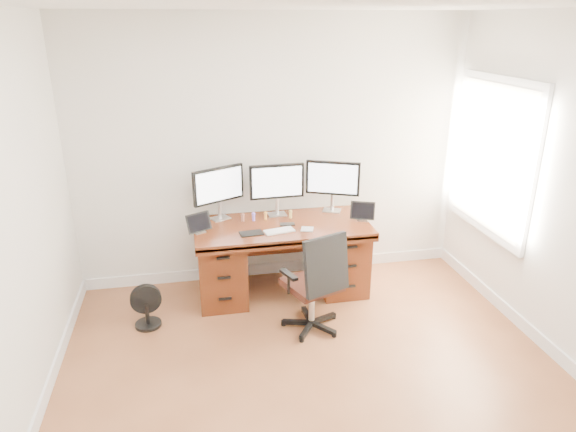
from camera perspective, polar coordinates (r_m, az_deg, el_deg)
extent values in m
plane|color=brown|center=(3.89, 4.65, -21.31)|extent=(4.50, 4.50, 0.00)
cube|color=white|center=(5.23, -1.62, 7.00)|extent=(4.00, 0.10, 2.70)
cube|color=white|center=(5.25, 21.73, 6.11)|extent=(0.04, 1.30, 1.50)
cube|color=white|center=(5.24, 21.55, 6.11)|extent=(0.01, 1.15, 1.35)
cube|color=#502210|center=(5.00, -0.67, -1.19)|extent=(1.70, 0.80, 0.05)
cube|color=#502210|center=(5.12, -7.42, -5.45)|extent=(0.45, 0.70, 0.70)
cube|color=#502210|center=(5.32, 5.72, -4.33)|extent=(0.45, 0.70, 0.70)
cube|color=#3C180A|center=(5.36, -1.26, -2.23)|extent=(0.74, 0.03, 0.40)
cylinder|color=black|center=(4.77, 2.61, -11.80)|extent=(0.66, 0.66, 0.07)
cylinder|color=silver|center=(4.65, 2.65, -9.54)|extent=(0.05, 0.05, 0.36)
cube|color=#351710|center=(4.56, 2.69, -7.58)|extent=(0.56, 0.54, 0.06)
cube|color=black|center=(4.29, 4.28, -5.46)|extent=(0.41, 0.19, 0.50)
cube|color=black|center=(4.36, 0.07, -6.53)|extent=(0.13, 0.22, 0.03)
cube|color=black|center=(4.62, 5.23, -5.00)|extent=(0.13, 0.22, 0.03)
cylinder|color=black|center=(4.95, -15.25, -11.52)|extent=(0.24, 0.24, 0.03)
cylinder|color=black|center=(4.89, -15.38, -10.40)|extent=(0.04, 0.04, 0.20)
cylinder|color=black|center=(4.82, -15.54, -8.98)|extent=(0.28, 0.09, 0.28)
cube|color=silver|center=(5.18, -7.55, -0.24)|extent=(0.22, 0.21, 0.01)
cylinder|color=silver|center=(5.15, -7.60, 0.64)|extent=(0.04, 0.04, 0.18)
cube|color=black|center=(5.06, -7.74, 3.45)|extent=(0.51, 0.28, 0.35)
cube|color=white|center=(5.05, -7.62, 3.40)|extent=(0.45, 0.23, 0.30)
cube|color=silver|center=(5.24, -1.22, 0.20)|extent=(0.18, 0.15, 0.01)
cylinder|color=silver|center=(5.21, -1.23, 1.08)|extent=(0.04, 0.04, 0.18)
cube|color=black|center=(5.13, -1.25, 3.86)|extent=(0.55, 0.05, 0.35)
cube|color=white|center=(5.11, -1.20, 3.80)|extent=(0.50, 0.02, 0.30)
cube|color=silver|center=(5.37, 4.89, 0.64)|extent=(0.22, 0.20, 0.01)
cylinder|color=silver|center=(5.34, 4.91, 1.49)|extent=(0.04, 0.04, 0.18)
cube|color=black|center=(5.25, 5.00, 4.22)|extent=(0.52, 0.25, 0.35)
cube|color=white|center=(5.23, 4.98, 4.15)|extent=(0.46, 0.20, 0.30)
cube|color=silver|center=(4.87, -9.81, -1.75)|extent=(0.13, 0.12, 0.01)
cube|color=black|center=(4.84, -9.88, -0.73)|extent=(0.24, 0.17, 0.17)
cube|color=silver|center=(5.15, 8.27, -0.41)|extent=(0.12, 0.11, 0.01)
cube|color=black|center=(5.11, 8.32, 0.58)|extent=(0.25, 0.15, 0.17)
cube|color=silver|center=(4.82, -0.98, -1.66)|extent=(0.30, 0.17, 0.01)
cube|color=#B8BABF|center=(4.87, 2.14, -1.47)|extent=(0.15, 0.15, 0.01)
cube|color=black|center=(4.79, -4.10, -1.92)|extent=(0.22, 0.16, 0.01)
cube|color=black|center=(4.98, -0.08, -0.91)|extent=(0.15, 0.08, 0.01)
cylinder|color=brown|center=(5.07, -5.05, -0.30)|extent=(0.03, 0.03, 0.06)
sphere|color=brown|center=(5.06, -5.06, 0.13)|extent=(0.04, 0.04, 0.04)
cylinder|color=#7B5FE2|center=(5.09, -3.84, -0.22)|extent=(0.03, 0.03, 0.06)
sphere|color=#7B5FE2|center=(5.07, -3.85, 0.22)|extent=(0.04, 0.04, 0.04)
cylinder|color=gold|center=(5.10, -2.51, -0.12)|extent=(0.03, 0.03, 0.06)
sphere|color=gold|center=(5.09, -2.51, 0.31)|extent=(0.04, 0.04, 0.04)
cylinder|color=tan|center=(5.14, 0.28, 0.08)|extent=(0.03, 0.03, 0.06)
sphere|color=tan|center=(5.13, 0.28, 0.51)|extent=(0.04, 0.04, 0.04)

